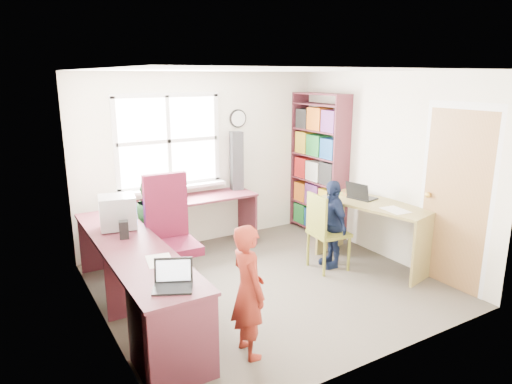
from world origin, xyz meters
TOP-DOWN VIEW (x-y plane):
  - room at (0.01, 0.10)m, footprint 3.64×3.44m
  - l_desk at (-1.31, -0.28)m, footprint 2.38×2.95m
  - right_desk at (1.49, -0.18)m, footprint 0.96×1.51m
  - bookshelf at (1.65, 1.19)m, footprint 0.30×1.02m
  - swivel_chair at (-0.98, 0.41)m, footprint 0.63×0.63m
  - wooden_chair at (0.83, 0.01)m, footprint 0.45×0.45m
  - crt_monitor at (-1.48, 0.65)m, footprint 0.42×0.39m
  - laptop_left at (-1.48, -0.97)m, footprint 0.38×0.36m
  - laptop_right at (1.44, 0.06)m, footprint 0.34×0.38m
  - speaker_a at (-1.51, 0.32)m, footprint 0.11×0.11m
  - speaker_b at (-1.44, 0.80)m, footprint 0.09×0.09m
  - cd_tower at (0.44, 1.54)m, footprint 0.19×0.17m
  - game_box at (1.49, 0.26)m, footprint 0.33×0.33m
  - paper_a at (-1.40, -0.42)m, footprint 0.27×0.35m
  - paper_b at (1.45, -0.52)m, footprint 0.26×0.34m
  - potted_plant at (-0.45, 1.42)m, footprint 0.20×0.17m
  - person_red at (-0.85, -1.05)m, footprint 0.31×0.44m
  - person_green at (-0.98, 0.96)m, footprint 0.65×0.72m
  - person_navy at (0.99, 0.05)m, footprint 0.42×0.70m

SIDE VIEW (x-z plane):
  - l_desk at x=-1.31m, z-range 0.08..0.83m
  - wooden_chair at x=0.83m, z-range 0.04..1.01m
  - person_navy at x=0.99m, z-range 0.00..1.11m
  - swivel_chair at x=-0.98m, z-range -0.09..1.22m
  - right_desk at x=1.49m, z-range 0.18..0.99m
  - person_red at x=-0.85m, z-range 0.00..1.17m
  - person_green at x=-0.98m, z-range 0.00..1.21m
  - paper_a at x=-1.40m, z-range 0.75..0.75m
  - laptop_left at x=-1.48m, z-range 0.70..0.90m
  - paper_b at x=1.45m, z-range 0.81..0.81m
  - speaker_b at x=-1.44m, z-range 0.75..0.92m
  - game_box at x=1.49m, z-range 0.81..0.86m
  - speaker_a at x=-1.51m, z-range 0.75..0.93m
  - laptop_right at x=1.44m, z-range 0.75..0.97m
  - potted_plant at x=-0.45m, z-range 0.75..1.07m
  - crt_monitor at x=-1.48m, z-range 0.75..1.12m
  - bookshelf at x=1.65m, z-range -0.05..2.05m
  - cd_tower at x=0.44m, z-range 0.75..1.58m
  - room at x=0.01m, z-range 0.00..2.44m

